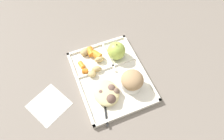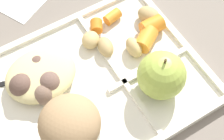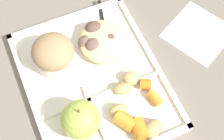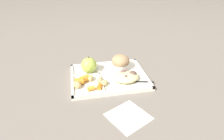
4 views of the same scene
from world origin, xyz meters
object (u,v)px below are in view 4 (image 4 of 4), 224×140
(lunch_tray, at_px, (108,77))
(bran_muffin, at_px, (120,63))
(green_apple, at_px, (89,65))
(plastic_fork, at_px, (132,81))

(lunch_tray, bearing_deg, bran_muffin, 39.76)
(green_apple, height_order, plastic_fork, green_apple)
(lunch_tray, height_order, bran_muffin, bran_muffin)
(green_apple, distance_m, bran_muffin, 0.15)
(green_apple, relative_size, plastic_fork, 0.52)
(green_apple, xyz_separation_m, plastic_fork, (0.17, -0.12, -0.03))
(plastic_fork, bearing_deg, bran_muffin, 101.87)
(lunch_tray, xyz_separation_m, bran_muffin, (0.07, 0.06, 0.04))
(bran_muffin, relative_size, plastic_fork, 0.54)
(green_apple, bearing_deg, lunch_tray, -35.15)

